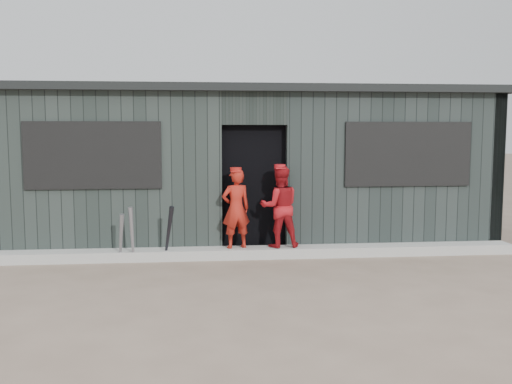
{
  "coord_description": "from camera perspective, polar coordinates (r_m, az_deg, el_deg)",
  "views": [
    {
      "loc": [
        -0.83,
        -6.62,
        1.9
      ],
      "look_at": [
        0.0,
        1.8,
        1.0
      ],
      "focal_mm": 40.0,
      "sensor_mm": 36.0,
      "label": 1
    }
  ],
  "objects": [
    {
      "name": "player_red_left",
      "position": [
        8.56,
        -2.02,
        -1.68
      ],
      "size": [
        0.49,
        0.39,
        1.19
      ],
      "primitive_type": "imported",
      "rotation": [
        0.0,
        0.0,
        3.4
      ],
      "color": "#A82014",
      "rests_on": "curb"
    },
    {
      "name": "player_red_right",
      "position": [
        8.63,
        2.38,
        -1.47
      ],
      "size": [
        0.62,
        0.49,
        1.23
      ],
      "primitive_type": "imported",
      "rotation": [
        0.0,
        0.0,
        3.19
      ],
      "color": "#A9141B",
      "rests_on": "curb"
    },
    {
      "name": "curb",
      "position": [
        8.68,
        -0.01,
        -6.07
      ],
      "size": [
        8.0,
        0.36,
        0.15
      ],
      "primitive_type": "cube",
      "color": "#A8A8A3",
      "rests_on": "ground"
    },
    {
      "name": "dugout",
      "position": [
        10.18,
        -0.94,
        2.62
      ],
      "size": [
        8.3,
        3.3,
        2.62
      ],
      "color": "black",
      "rests_on": "ground"
    },
    {
      "name": "bat_right",
      "position": [
        8.43,
        -8.75,
        -4.11
      ],
      "size": [
        0.21,
        0.34,
        0.84
      ],
      "primitive_type": "cone",
      "rotation": [
        0.33,
        0.0,
        0.45
      ],
      "color": "black",
      "rests_on": "ground"
    },
    {
      "name": "bat_mid",
      "position": [
        8.44,
        -12.29,
        -4.21
      ],
      "size": [
        0.1,
        0.18,
        0.83
      ],
      "primitive_type": "cone",
      "rotation": [
        0.12,
        0.0,
        -0.21
      ],
      "color": "gray",
      "rests_on": "ground"
    },
    {
      "name": "ground",
      "position": [
        6.94,
        1.48,
        -9.83
      ],
      "size": [
        80.0,
        80.0,
        0.0
      ],
      "primitive_type": "plane",
      "color": "#766151",
      "rests_on": "ground"
    },
    {
      "name": "player_grey_back",
      "position": [
        9.19,
        2.78,
        -2.21
      ],
      "size": [
        0.65,
        0.53,
        1.15
      ],
      "primitive_type": "imported",
      "rotation": [
        0.0,
        0.0,
        2.8
      ],
      "color": "silver",
      "rests_on": "ground"
    },
    {
      "name": "bat_left",
      "position": [
        8.49,
        -13.36,
        -4.51
      ],
      "size": [
        0.16,
        0.25,
        0.73
      ],
      "primitive_type": "cone",
      "rotation": [
        0.24,
        0.0,
        0.4
      ],
      "color": "gray",
      "rests_on": "ground"
    }
  ]
}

